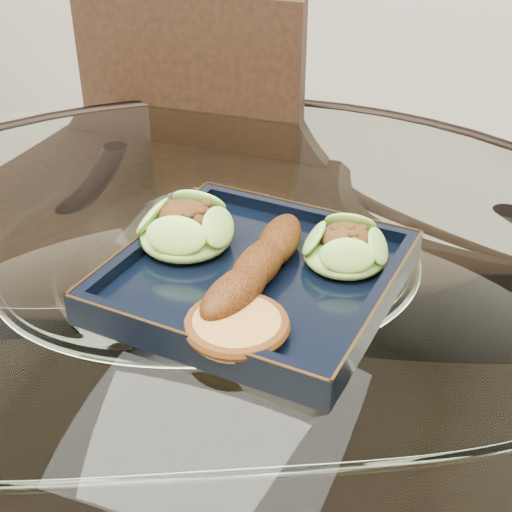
% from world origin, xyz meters
% --- Properties ---
extents(dining_table, '(1.13, 1.13, 0.77)m').
position_xyz_m(dining_table, '(-0.00, -0.00, 0.60)').
color(dining_table, white).
rests_on(dining_table, ground).
extents(dining_chair, '(0.43, 0.43, 0.95)m').
position_xyz_m(dining_chair, '(-0.24, 0.35, 0.53)').
color(dining_chair, '#311E10').
rests_on(dining_chair, ground).
extents(navy_plate, '(0.29, 0.29, 0.02)m').
position_xyz_m(navy_plate, '(0.05, 0.00, 0.77)').
color(navy_plate, black).
rests_on(navy_plate, dining_table).
extents(lettuce_wrap_left, '(0.13, 0.13, 0.04)m').
position_xyz_m(lettuce_wrap_left, '(-0.04, 0.02, 0.80)').
color(lettuce_wrap_left, '#65A730').
rests_on(lettuce_wrap_left, navy_plate).
extents(lettuce_wrap_right, '(0.10, 0.10, 0.03)m').
position_xyz_m(lettuce_wrap_right, '(0.13, 0.05, 0.80)').
color(lettuce_wrap_right, '#5C8F29').
rests_on(lettuce_wrap_right, navy_plate).
extents(roasted_plantain, '(0.05, 0.20, 0.04)m').
position_xyz_m(roasted_plantain, '(0.06, -0.01, 0.80)').
color(roasted_plantain, '#5C2809').
rests_on(roasted_plantain, navy_plate).
extents(crumb_patty, '(0.09, 0.09, 0.02)m').
position_xyz_m(crumb_patty, '(0.07, -0.10, 0.79)').
color(crumb_patty, '#B8803D').
rests_on(crumb_patty, navy_plate).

